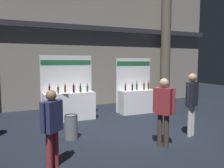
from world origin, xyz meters
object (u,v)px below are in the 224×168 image
at_px(exhibitor_booth_0, 69,103).
at_px(visitor_4, 192,99).
at_px(visitor_1, 164,106).
at_px(exhibitor_booth_1, 137,99).
at_px(trash_bin, 71,127).
at_px(visitor_3, 52,122).

distance_m(exhibitor_booth_0, visitor_4, 4.29).
bearing_deg(visitor_1, exhibitor_booth_0, -10.71).
bearing_deg(exhibitor_booth_1, visitor_4, -91.65).
xyz_separation_m(exhibitor_booth_1, visitor_1, (-1.33, -3.61, 0.46)).
bearing_deg(visitor_1, trash_bin, 18.86).
bearing_deg(visitor_4, trash_bin, 140.10).
bearing_deg(trash_bin, visitor_4, -19.66).
bearing_deg(exhibitor_booth_0, visitor_1, -66.72).
xyz_separation_m(exhibitor_booth_0, visitor_3, (-1.17, -3.65, 0.34)).
height_order(exhibitor_booth_0, visitor_1, exhibitor_booth_0).
xyz_separation_m(exhibitor_booth_0, visitor_1, (1.54, -3.58, 0.43)).
relative_size(exhibitor_booth_0, trash_bin, 3.48).
relative_size(exhibitor_booth_1, visitor_1, 1.32).
bearing_deg(exhibitor_booth_1, trash_bin, -147.34).
distance_m(exhibitor_booth_1, visitor_1, 3.87).
xyz_separation_m(exhibitor_booth_1, visitor_3, (-4.04, -3.67, 0.36)).
bearing_deg(visitor_3, exhibitor_booth_0, -148.20).
bearing_deg(trash_bin, exhibitor_booth_0, 78.42).
bearing_deg(exhibitor_booth_0, visitor_4, -49.38).
bearing_deg(visitor_4, exhibitor_booth_1, 68.11).
xyz_separation_m(exhibitor_booth_0, visitor_4, (2.77, -3.23, 0.46)).
distance_m(exhibitor_booth_1, visitor_4, 3.29).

